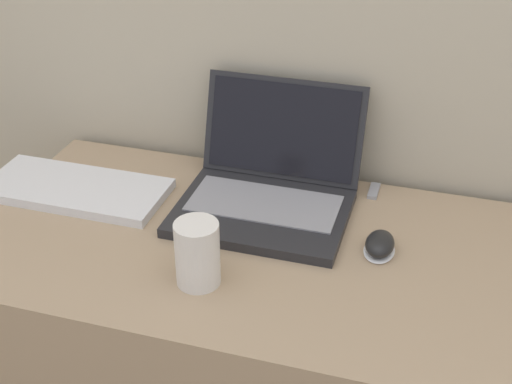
# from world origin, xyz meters

# --- Properties ---
(desk) EXTENTS (1.18, 0.58, 0.70)m
(desk) POSITION_xyz_m (0.00, 0.29, 0.35)
(desk) COLOR tan
(desk) RESTS_ON ground_plane
(laptop) EXTENTS (0.34, 0.32, 0.22)m
(laptop) POSITION_xyz_m (-0.06, 0.43, 0.75)
(laptop) COLOR #232326
(laptop) RESTS_ON desk
(drink_cup) EXTENTS (0.08, 0.08, 0.12)m
(drink_cup) POSITION_xyz_m (-0.11, 0.15, 0.76)
(drink_cup) COLOR silver
(drink_cup) RESTS_ON desk
(computer_mouse) EXTENTS (0.06, 0.08, 0.04)m
(computer_mouse) POSITION_xyz_m (0.18, 0.33, 0.72)
(computer_mouse) COLOR white
(computer_mouse) RESTS_ON desk
(external_keyboard) EXTENTS (0.38, 0.17, 0.02)m
(external_keyboard) POSITION_xyz_m (-0.46, 0.36, 0.71)
(external_keyboard) COLOR silver
(external_keyboard) RESTS_ON desk
(usb_stick) EXTENTS (0.02, 0.06, 0.01)m
(usb_stick) POSITION_xyz_m (0.14, 0.54, 0.71)
(usb_stick) COLOR #99999E
(usb_stick) RESTS_ON desk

